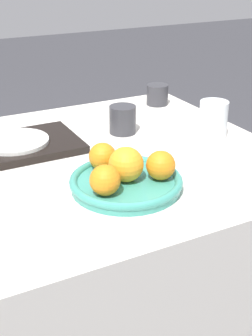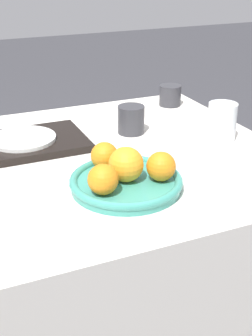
{
  "view_description": "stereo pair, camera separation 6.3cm",
  "coord_description": "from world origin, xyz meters",
  "px_view_note": "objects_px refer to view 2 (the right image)",
  "views": [
    {
      "loc": [
        -0.28,
        -1.0,
        1.2
      ],
      "look_at": [
        0.14,
        -0.19,
        0.77
      ],
      "focal_mm": 50.0,
      "sensor_mm": 36.0,
      "label": 1
    },
    {
      "loc": [
        -0.22,
        -1.02,
        1.2
      ],
      "look_at": [
        0.14,
        -0.19,
        0.77
      ],
      "focal_mm": 50.0,
      "sensor_mm": 36.0,
      "label": 2
    }
  ],
  "objects_px": {
    "orange_2": "(103,179)",
    "side_plate": "(23,138)",
    "orange_3": "(104,156)",
    "cup_2": "(170,95)",
    "orange_1": "(161,166)",
    "orange_0": "(126,164)",
    "napkin": "(93,116)",
    "fruit_platter": "(126,182)",
    "serving_tray": "(24,144)",
    "water_glass": "(222,122)",
    "cup_0": "(131,120)"
  },
  "relations": [
    {
      "from": "orange_3",
      "to": "side_plate",
      "type": "distance_m",
      "value": 0.28
    },
    {
      "from": "serving_tray",
      "to": "cup_2",
      "type": "distance_m",
      "value": 0.56
    },
    {
      "from": "orange_2",
      "to": "orange_3",
      "type": "xyz_separation_m",
      "value": [
        0.05,
        0.11,
        -0.0
      ]
    },
    {
      "from": "side_plate",
      "to": "water_glass",
      "type": "bearing_deg",
      "value": -17.8
    },
    {
      "from": "orange_3",
      "to": "orange_1",
      "type": "bearing_deg",
      "value": -48.45
    },
    {
      "from": "napkin",
      "to": "fruit_platter",
      "type": "bearing_deg",
      "value": -101.12
    },
    {
      "from": "orange_3",
      "to": "serving_tray",
      "type": "relative_size",
      "value": 0.19
    },
    {
      "from": "water_glass",
      "to": "napkin",
      "type": "xyz_separation_m",
      "value": [
        -0.26,
        0.32,
        -0.05
      ]
    },
    {
      "from": "fruit_platter",
      "to": "serving_tray",
      "type": "relative_size",
      "value": 0.76
    },
    {
      "from": "orange_0",
      "to": "orange_3",
      "type": "height_order",
      "value": "orange_0"
    },
    {
      "from": "orange_1",
      "to": "water_glass",
      "type": "height_order",
      "value": "water_glass"
    },
    {
      "from": "serving_tray",
      "to": "napkin",
      "type": "xyz_separation_m",
      "value": [
        0.25,
        0.15,
        -0.01
      ]
    },
    {
      "from": "orange_1",
      "to": "cup_2",
      "type": "height_order",
      "value": "orange_1"
    },
    {
      "from": "orange_2",
      "to": "side_plate",
      "type": "bearing_deg",
      "value": 103.82
    },
    {
      "from": "orange_0",
      "to": "orange_1",
      "type": "height_order",
      "value": "orange_0"
    },
    {
      "from": "fruit_platter",
      "to": "side_plate",
      "type": "relative_size",
      "value": 1.44
    },
    {
      "from": "orange_0",
      "to": "orange_1",
      "type": "relative_size",
      "value": 1.19
    },
    {
      "from": "fruit_platter",
      "to": "cup_2",
      "type": "xyz_separation_m",
      "value": [
        0.37,
        0.49,
        0.02
      ]
    },
    {
      "from": "orange_0",
      "to": "napkin",
      "type": "distance_m",
      "value": 0.49
    },
    {
      "from": "orange_1",
      "to": "side_plate",
      "type": "distance_m",
      "value": 0.42
    },
    {
      "from": "side_plate",
      "to": "napkin",
      "type": "distance_m",
      "value": 0.29
    },
    {
      "from": "napkin",
      "to": "orange_2",
      "type": "bearing_deg",
      "value": -107.38
    },
    {
      "from": "fruit_platter",
      "to": "orange_0",
      "type": "distance_m",
      "value": 0.04
    },
    {
      "from": "orange_2",
      "to": "serving_tray",
      "type": "height_order",
      "value": "orange_2"
    },
    {
      "from": "fruit_platter",
      "to": "orange_1",
      "type": "xyz_separation_m",
      "value": [
        0.07,
        -0.03,
        0.04
      ]
    },
    {
      "from": "water_glass",
      "to": "napkin",
      "type": "distance_m",
      "value": 0.41
    },
    {
      "from": "water_glass",
      "to": "side_plate",
      "type": "relative_size",
      "value": 0.6
    },
    {
      "from": "fruit_platter",
      "to": "serving_tray",
      "type": "xyz_separation_m",
      "value": [
        -0.16,
        0.32,
        -0.01
      ]
    },
    {
      "from": "orange_0",
      "to": "cup_0",
      "type": "distance_m",
      "value": 0.34
    },
    {
      "from": "fruit_platter",
      "to": "side_plate",
      "type": "height_order",
      "value": "same"
    },
    {
      "from": "serving_tray",
      "to": "orange_0",
      "type": "bearing_deg",
      "value": -64.32
    },
    {
      "from": "water_glass",
      "to": "serving_tray",
      "type": "distance_m",
      "value": 0.54
    },
    {
      "from": "orange_0",
      "to": "napkin",
      "type": "bearing_deg",
      "value": 78.89
    },
    {
      "from": "orange_3",
      "to": "cup_2",
      "type": "distance_m",
      "value": 0.57
    },
    {
      "from": "orange_1",
      "to": "water_glass",
      "type": "distance_m",
      "value": 0.34
    },
    {
      "from": "cup_0",
      "to": "orange_2",
      "type": "bearing_deg",
      "value": -122.17
    },
    {
      "from": "orange_1",
      "to": "cup_2",
      "type": "xyz_separation_m",
      "value": [
        0.3,
        0.52,
        -0.02
      ]
    },
    {
      "from": "fruit_platter",
      "to": "orange_3",
      "type": "xyz_separation_m",
      "value": [
        -0.02,
        0.08,
        0.04
      ]
    },
    {
      "from": "fruit_platter",
      "to": "cup_0",
      "type": "height_order",
      "value": "cup_0"
    },
    {
      "from": "orange_0",
      "to": "cup_2",
      "type": "bearing_deg",
      "value": 52.71
    },
    {
      "from": "fruit_platter",
      "to": "cup_0",
      "type": "distance_m",
      "value": 0.34
    },
    {
      "from": "orange_3",
      "to": "water_glass",
      "type": "height_order",
      "value": "water_glass"
    },
    {
      "from": "orange_2",
      "to": "orange_3",
      "type": "relative_size",
      "value": 1.02
    },
    {
      "from": "orange_3",
      "to": "napkin",
      "type": "relative_size",
      "value": 0.57
    },
    {
      "from": "fruit_platter",
      "to": "side_plate",
      "type": "distance_m",
      "value": 0.36
    },
    {
      "from": "orange_2",
      "to": "orange_1",
      "type": "bearing_deg",
      "value": 3.59
    },
    {
      "from": "orange_3",
      "to": "cup_0",
      "type": "height_order",
      "value": "orange_3"
    },
    {
      "from": "orange_3",
      "to": "side_plate",
      "type": "bearing_deg",
      "value": 118.52
    },
    {
      "from": "serving_tray",
      "to": "side_plate",
      "type": "bearing_deg",
      "value": 0.0
    },
    {
      "from": "orange_2",
      "to": "side_plate",
      "type": "distance_m",
      "value": 0.37
    }
  ]
}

